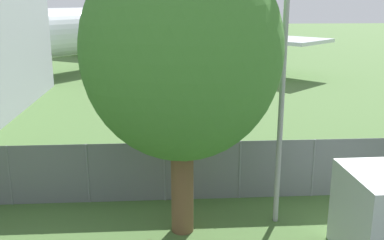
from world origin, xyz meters
TOP-DOWN VIEW (x-y plane):
  - perimeter_fence at (-0.00, 10.11)m, footprint 56.07×0.07m
  - airplane at (-2.33, 44.54)m, footprint 34.11×39.80m
  - tree_near_hangar at (0.50, 8.00)m, footprint 5.41×5.41m
  - light_mast at (3.40, 8.40)m, footprint 0.44×0.44m

SIDE VIEW (x-z plane):
  - perimeter_fence at x=0.00m, z-range 0.00..2.06m
  - airplane at x=-2.33m, z-range -2.32..9.79m
  - light_mast at x=3.40m, z-range 0.87..8.96m
  - tree_near_hangar at x=0.50m, z-range 1.14..9.42m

